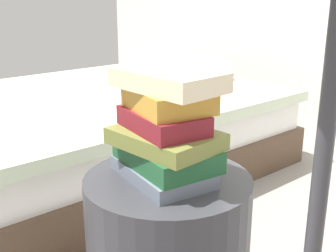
{
  "coord_description": "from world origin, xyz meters",
  "views": [
    {
      "loc": [
        0.89,
        -0.68,
        1.04
      ],
      "look_at": [
        0.0,
        0.0,
        0.69
      ],
      "focal_mm": 47.01,
      "sensor_mm": 36.0,
      "label": 1
    }
  ],
  "objects_px": {
    "book_ochre": "(168,99)",
    "book_maroon": "(163,121)",
    "book_olive": "(166,139)",
    "book_slate": "(162,171)",
    "book_cream": "(166,79)",
    "book_forest": "(166,155)",
    "bed": "(102,129)"
  },
  "relations": [
    {
      "from": "book_olive",
      "to": "book_slate",
      "type": "bearing_deg",
      "value": -179.1
    },
    {
      "from": "book_slate",
      "to": "book_maroon",
      "type": "distance_m",
      "value": 0.15
    },
    {
      "from": "bed",
      "to": "book_olive",
      "type": "xyz_separation_m",
      "value": [
        1.35,
        -0.54,
        0.42
      ]
    },
    {
      "from": "bed",
      "to": "book_maroon",
      "type": "xyz_separation_m",
      "value": [
        1.34,
        -0.55,
        0.47
      ]
    },
    {
      "from": "bed",
      "to": "book_cream",
      "type": "height_order",
      "value": "book_cream"
    },
    {
      "from": "book_forest",
      "to": "book_ochre",
      "type": "height_order",
      "value": "book_ochre"
    },
    {
      "from": "book_cream",
      "to": "book_ochre",
      "type": "bearing_deg",
      "value": 106.1
    },
    {
      "from": "bed",
      "to": "book_olive",
      "type": "height_order",
      "value": "book_olive"
    },
    {
      "from": "book_olive",
      "to": "book_cream",
      "type": "distance_m",
      "value": 0.16
    },
    {
      "from": "book_forest",
      "to": "book_ochre",
      "type": "distance_m",
      "value": 0.16
    },
    {
      "from": "book_forest",
      "to": "book_maroon",
      "type": "bearing_deg",
      "value": -99.7
    },
    {
      "from": "bed",
      "to": "book_slate",
      "type": "bearing_deg",
      "value": -25.17
    },
    {
      "from": "book_ochre",
      "to": "book_cream",
      "type": "relative_size",
      "value": 0.78
    },
    {
      "from": "book_ochre",
      "to": "book_cream",
      "type": "bearing_deg",
      "value": -59.05
    },
    {
      "from": "book_slate",
      "to": "book_ochre",
      "type": "height_order",
      "value": "book_ochre"
    },
    {
      "from": "book_slate",
      "to": "book_ochre",
      "type": "relative_size",
      "value": 1.28
    },
    {
      "from": "book_forest",
      "to": "book_cream",
      "type": "bearing_deg",
      "value": -16.08
    },
    {
      "from": "bed",
      "to": "book_slate",
      "type": "distance_m",
      "value": 1.48
    },
    {
      "from": "book_forest",
      "to": "book_ochre",
      "type": "xyz_separation_m",
      "value": [
        -0.0,
        0.01,
        0.15
      ]
    },
    {
      "from": "book_cream",
      "to": "book_olive",
      "type": "bearing_deg",
      "value": -47.28
    },
    {
      "from": "book_ochre",
      "to": "book_maroon",
      "type": "bearing_deg",
      "value": -78.76
    },
    {
      "from": "bed",
      "to": "book_ochre",
      "type": "bearing_deg",
      "value": -24.44
    },
    {
      "from": "book_slate",
      "to": "book_forest",
      "type": "bearing_deg",
      "value": 68.43
    },
    {
      "from": "book_slate",
      "to": "book_maroon",
      "type": "xyz_separation_m",
      "value": [
        0.0,
        0.0,
        0.15
      ]
    },
    {
      "from": "bed",
      "to": "book_slate",
      "type": "height_order",
      "value": "bed"
    },
    {
      "from": "book_slate",
      "to": "book_forest",
      "type": "relative_size",
      "value": 1.02
    },
    {
      "from": "book_slate",
      "to": "book_cream",
      "type": "height_order",
      "value": "book_cream"
    },
    {
      "from": "book_slate",
      "to": "book_olive",
      "type": "height_order",
      "value": "book_olive"
    },
    {
      "from": "book_ochre",
      "to": "book_olive",
      "type": "bearing_deg",
      "value": -46.86
    },
    {
      "from": "book_forest",
      "to": "book_cream",
      "type": "distance_m",
      "value": 0.21
    },
    {
      "from": "book_forest",
      "to": "book_cream",
      "type": "relative_size",
      "value": 0.97
    },
    {
      "from": "book_maroon",
      "to": "book_ochre",
      "type": "distance_m",
      "value": 0.06
    }
  ]
}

